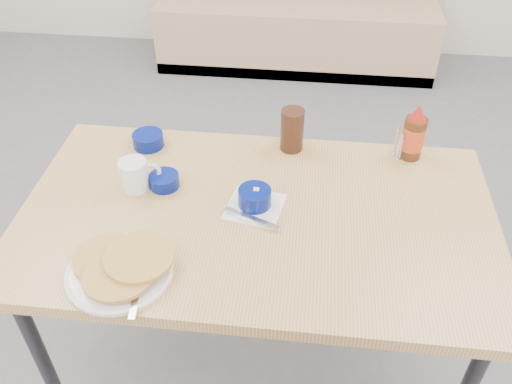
# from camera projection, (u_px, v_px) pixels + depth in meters

# --- Properties ---
(booth_bench) EXTENTS (1.90, 0.56, 1.22)m
(booth_bench) POSITION_uv_depth(u_px,v_px,m) (297.00, 13.00, 3.78)
(booth_bench) COLOR tan
(booth_bench) RESTS_ON ground
(dining_table) EXTENTS (1.40, 0.80, 0.76)m
(dining_table) POSITION_uv_depth(u_px,v_px,m) (257.00, 228.00, 1.63)
(dining_table) COLOR tan
(dining_table) RESTS_ON ground
(pancake_plate) EXTENTS (0.28, 0.29, 0.05)m
(pancake_plate) POSITION_uv_depth(u_px,v_px,m) (121.00, 268.00, 1.40)
(pancake_plate) COLOR white
(pancake_plate) RESTS_ON dining_table
(coffee_mug) EXTENTS (0.12, 0.09, 0.10)m
(coffee_mug) POSITION_uv_depth(u_px,v_px,m) (136.00, 174.00, 1.65)
(coffee_mug) COLOR white
(coffee_mug) RESTS_ON dining_table
(grits_setting) EXTENTS (0.19, 0.20, 0.07)m
(grits_setting) POSITION_uv_depth(u_px,v_px,m) (255.00, 200.00, 1.59)
(grits_setting) COLOR white
(grits_setting) RESTS_ON dining_table
(creamer_bowl) EXTENTS (0.10, 0.10, 0.05)m
(creamer_bowl) POSITION_uv_depth(u_px,v_px,m) (148.00, 140.00, 1.84)
(creamer_bowl) COLOR navy
(creamer_bowl) RESTS_ON dining_table
(butter_bowl) EXTENTS (0.09, 0.09, 0.04)m
(butter_bowl) POSITION_uv_depth(u_px,v_px,m) (164.00, 181.00, 1.67)
(butter_bowl) COLOR navy
(butter_bowl) RESTS_ON dining_table
(amber_tumbler) EXTENTS (0.08, 0.08, 0.15)m
(amber_tumbler) POSITION_uv_depth(u_px,v_px,m) (292.00, 130.00, 1.79)
(amber_tumbler) COLOR #331A10
(amber_tumbler) RESTS_ON dining_table
(condiment_caddy) EXTENTS (0.10, 0.07, 0.10)m
(condiment_caddy) POSITION_uv_depth(u_px,v_px,m) (408.00, 147.00, 1.78)
(condiment_caddy) COLOR silver
(condiment_caddy) RESTS_ON dining_table
(syrup_bottle) EXTENTS (0.07, 0.07, 0.19)m
(syrup_bottle) POSITION_uv_depth(u_px,v_px,m) (413.00, 135.00, 1.75)
(syrup_bottle) COLOR #47230F
(syrup_bottle) RESTS_ON dining_table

